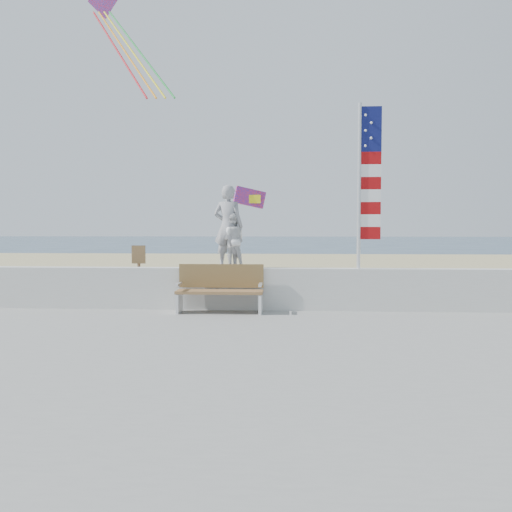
% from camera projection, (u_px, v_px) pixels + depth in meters
% --- Properties ---
extents(ground, '(220.00, 220.00, 0.00)m').
position_uv_depth(ground, '(239.00, 336.00, 9.79)').
color(ground, '#2B4056').
rests_on(ground, ground).
extents(sand, '(90.00, 40.00, 0.08)m').
position_uv_depth(sand, '(263.00, 283.00, 18.75)').
color(sand, tan).
rests_on(sand, ground).
extents(boardwalk, '(50.00, 12.40, 0.10)m').
position_uv_depth(boardwalk, '(204.00, 398.00, 5.79)').
color(boardwalk, gray).
rests_on(boardwalk, sand).
extents(seawall, '(30.00, 0.35, 0.90)m').
position_uv_depth(seawall, '(247.00, 289.00, 11.75)').
color(seawall, silver).
rests_on(seawall, boardwalk).
extents(adult, '(0.73, 0.56, 1.79)m').
position_uv_depth(adult, '(228.00, 227.00, 11.70)').
color(adult, '#939399').
rests_on(adult, seawall).
extents(child, '(0.63, 0.52, 1.20)m').
position_uv_depth(child, '(232.00, 240.00, 11.71)').
color(child, white).
rests_on(child, seawall).
extents(bench, '(1.80, 0.57, 1.00)m').
position_uv_depth(bench, '(220.00, 288.00, 11.32)').
color(bench, olive).
rests_on(bench, boardwalk).
extents(flag, '(0.50, 0.08, 3.50)m').
position_uv_depth(flag, '(365.00, 179.00, 11.47)').
color(flag, silver).
rests_on(flag, seawall).
extents(parafoil_kite, '(0.92, 0.43, 0.61)m').
position_uv_depth(parafoil_kite, '(250.00, 198.00, 14.75)').
color(parafoil_kite, red).
rests_on(parafoil_kite, ground).
extents(big_kite, '(3.74, 3.35, 4.69)m').
position_uv_depth(big_kite, '(121.00, 36.00, 17.31)').
color(big_kite, red).
rests_on(big_kite, ground).
extents(sign, '(0.32, 0.07, 1.46)m').
position_uv_depth(sign, '(139.00, 271.00, 12.58)').
color(sign, brown).
rests_on(sign, sand).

